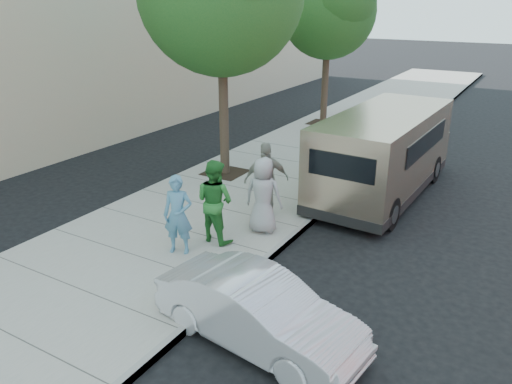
% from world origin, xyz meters
% --- Properties ---
extents(ground, '(120.00, 120.00, 0.00)m').
position_xyz_m(ground, '(0.00, 0.00, 0.00)').
color(ground, black).
rests_on(ground, ground).
extents(sidewalk, '(5.00, 60.00, 0.15)m').
position_xyz_m(sidewalk, '(-1.00, 0.00, 0.07)').
color(sidewalk, gray).
rests_on(sidewalk, ground).
extents(curb_face, '(0.12, 60.00, 0.16)m').
position_xyz_m(curb_face, '(1.44, 0.00, 0.07)').
color(curb_face, gray).
rests_on(curb_face, ground).
extents(tree_far, '(3.92, 3.80, 6.49)m').
position_xyz_m(tree_far, '(-2.25, 10.00, 4.88)').
color(tree_far, black).
rests_on(tree_far, sidewalk).
extents(parking_meter, '(0.32, 0.18, 1.48)m').
position_xyz_m(parking_meter, '(1.25, 1.51, 1.22)').
color(parking_meter, gray).
rests_on(parking_meter, sidewalk).
extents(van, '(2.36, 6.43, 2.36)m').
position_xyz_m(van, '(2.30, 3.45, 1.25)').
color(van, tan).
rests_on(van, ground).
extents(sedan, '(3.67, 1.69, 1.17)m').
position_xyz_m(sedan, '(2.60, -3.97, 0.58)').
color(sedan, silver).
rests_on(sedan, ground).
extents(person_officer, '(0.73, 0.61, 1.70)m').
position_xyz_m(person_officer, '(-0.25, -2.39, 1.00)').
color(person_officer, teal).
rests_on(person_officer, sidewalk).
extents(person_green_shirt, '(0.98, 0.81, 1.86)m').
position_xyz_m(person_green_shirt, '(0.08, -1.53, 1.08)').
color(person_green_shirt, '#287B2F').
rests_on(person_green_shirt, sidewalk).
extents(person_gray_shirt, '(0.96, 0.73, 1.77)m').
position_xyz_m(person_gray_shirt, '(0.77, -0.60, 1.03)').
color(person_gray_shirt, '#979799').
rests_on(person_gray_shirt, sidewalk).
extents(person_striped_polo, '(1.13, 1.04, 1.86)m').
position_xyz_m(person_striped_polo, '(0.38, 0.23, 1.08)').
color(person_striped_polo, gray).
rests_on(person_striped_polo, sidewalk).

